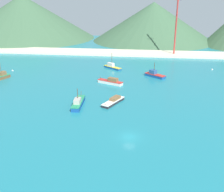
{
  "coord_description": "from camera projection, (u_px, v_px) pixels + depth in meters",
  "views": [
    {
      "loc": [
        3.21,
        -55.66,
        30.54
      ],
      "look_at": [
        -6.98,
        22.4,
        1.59
      ],
      "focal_mm": 43.48,
      "sensor_mm": 36.0,
      "label": 1
    }
  ],
  "objects": [
    {
      "name": "hill_central",
      "position": [
        153.0,
        22.0,
        195.41
      ],
      "size": [
        86.92,
        86.92,
        27.03
      ],
      "color": "#3D6042",
      "rests_on": "ground"
    },
    {
      "name": "buoy_0",
      "position": [
        212.0,
        70.0,
        119.95
      ],
      "size": [
        0.79,
        0.79,
        0.79
      ],
      "color": "silver",
      "rests_on": "ground"
    },
    {
      "name": "fishing_boat_12",
      "position": [
        78.0,
        103.0,
        80.3
      ],
      "size": [
        3.0,
        10.86,
        5.5
      ],
      "color": "#14478C",
      "rests_on": "ground"
    },
    {
      "name": "fishing_boat_6",
      "position": [
        112.0,
        67.0,
        122.07
      ],
      "size": [
        8.63,
        7.55,
        6.96
      ],
      "color": "#14478C",
      "rests_on": "ground"
    },
    {
      "name": "beach_strip",
      "position": [
        141.0,
        53.0,
        152.01
      ],
      "size": [
        247.0,
        15.42,
        1.2
      ],
      "primitive_type": "cube",
      "color": "beige",
      "rests_on": "ground"
    },
    {
      "name": "radio_tower",
      "position": [
        176.0,
        22.0,
        142.22
      ],
      "size": [
        3.55,
        2.84,
        35.47
      ],
      "color": "#B7332D",
      "rests_on": "ground"
    },
    {
      "name": "fishing_boat_7",
      "position": [
        114.0,
        101.0,
        82.41
      ],
      "size": [
        6.32,
        9.75,
        1.73
      ],
      "color": "#232328",
      "rests_on": "ground"
    },
    {
      "name": "hill_west",
      "position": [
        23.0,
        17.0,
        206.32
      ],
      "size": [
        106.9,
        106.9,
        31.89
      ],
      "color": "#3D6042",
      "rests_on": "ground"
    },
    {
      "name": "fishing_boat_0",
      "position": [
        1.0,
        76.0,
        106.46
      ],
      "size": [
        5.01,
        7.99,
        6.65
      ],
      "color": "brown",
      "rests_on": "ground"
    },
    {
      "name": "ground",
      "position": [
        136.0,
        94.0,
        90.74
      ],
      "size": [
        260.0,
        280.0,
        0.5
      ],
      "color": "teal"
    },
    {
      "name": "fishing_boat_13",
      "position": [
        155.0,
        75.0,
        109.39
      ],
      "size": [
        8.67,
        7.82,
        5.87
      ],
      "color": "#14478C",
      "rests_on": "ground"
    },
    {
      "name": "fishing_boat_3",
      "position": [
        111.0,
        82.0,
        100.44
      ],
      "size": [
        9.97,
        6.15,
        2.48
      ],
      "color": "silver",
      "rests_on": "ground"
    },
    {
      "name": "buoy_1",
      "position": [
        13.0,
        71.0,
        118.16
      ],
      "size": [
        0.72,
        0.72,
        0.72
      ],
      "color": "silver",
      "rests_on": "ground"
    }
  ]
}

